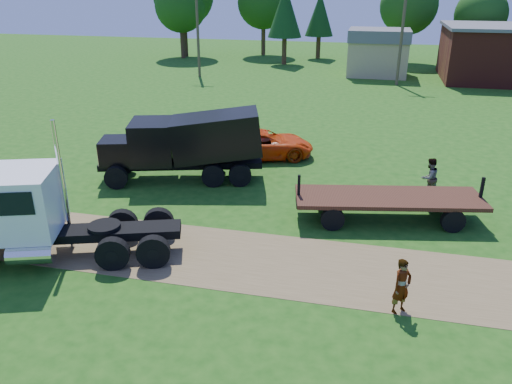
% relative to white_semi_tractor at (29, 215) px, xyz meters
% --- Properties ---
extents(ground, '(140.00, 140.00, 0.00)m').
position_rel_white_semi_tractor_xyz_m(ground, '(7.58, 1.54, -1.68)').
color(ground, '#194C10').
rests_on(ground, ground).
extents(dirt_track, '(120.00, 4.20, 0.01)m').
position_rel_white_semi_tractor_xyz_m(dirt_track, '(7.58, 1.54, -1.68)').
color(dirt_track, brown).
rests_on(dirt_track, ground).
extents(white_semi_tractor, '(8.29, 4.98, 4.92)m').
position_rel_white_semi_tractor_xyz_m(white_semi_tractor, '(0.00, 0.00, 0.00)').
color(white_semi_tractor, black).
rests_on(white_semi_tractor, ground).
extents(black_dump_truck, '(8.24, 4.48, 3.50)m').
position_rel_white_semi_tractor_xyz_m(black_dump_truck, '(2.73, 8.58, 0.24)').
color(black_dump_truck, black).
rests_on(black_dump_truck, ground).
extents(orange_pickup, '(6.11, 4.22, 1.55)m').
position_rel_white_semi_tractor_xyz_m(orange_pickup, '(5.67, 12.77, -0.91)').
color(orange_pickup, '#E0420A').
rests_on(orange_pickup, ground).
extents(flatbed_trailer, '(7.95, 3.73, 1.96)m').
position_rel_white_semi_tractor_xyz_m(flatbed_trailer, '(12.46, 6.07, -0.84)').
color(flatbed_trailer, '#3C1C13').
rests_on(flatbed_trailer, ground).
extents(spectator_a, '(0.77, 0.76, 1.79)m').
position_rel_white_semi_tractor_xyz_m(spectator_a, '(12.78, -0.36, -0.79)').
color(spectator_a, '#999999').
rests_on(spectator_a, ground).
extents(spectator_b, '(1.16, 1.13, 1.89)m').
position_rel_white_semi_tractor_xyz_m(spectator_b, '(14.31, 9.00, -0.74)').
color(spectator_b, '#999999').
rests_on(spectator_b, ground).
extents(tan_shed, '(6.20, 5.40, 4.70)m').
position_rel_white_semi_tractor_xyz_m(tan_shed, '(11.58, 41.54, 0.74)').
color(tan_shed, tan).
rests_on(tan_shed, ground).
extents(utility_poles, '(42.20, 0.28, 9.00)m').
position_rel_white_semi_tractor_xyz_m(utility_poles, '(13.58, 36.54, 3.03)').
color(utility_poles, brown).
rests_on(utility_poles, ground).
extents(tree_row, '(56.31, 12.72, 11.44)m').
position_rel_white_semi_tractor_xyz_m(tree_row, '(7.57, 51.25, 4.96)').
color(tree_row, '#372016').
rests_on(tree_row, ground).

